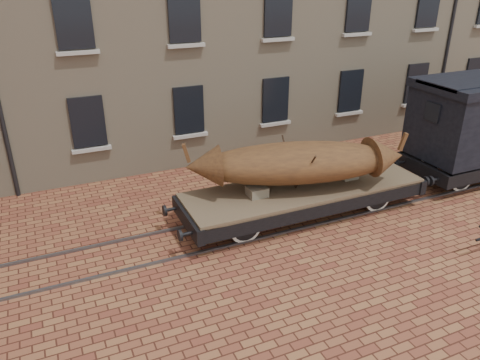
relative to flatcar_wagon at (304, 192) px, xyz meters
name	(u,v)px	position (x,y,z in m)	size (l,w,h in m)	color
ground	(319,211)	(0.61, 0.00, -0.77)	(90.00, 90.00, 0.00)	brown
rail_track	(319,210)	(0.61, 0.00, -0.74)	(30.00, 1.52, 0.06)	#59595E
flatcar_wagon	(304,192)	(0.00, 0.00, 0.00)	(8.18, 2.22, 1.24)	brown
iron_boat	(297,162)	(-0.28, 0.00, 1.00)	(6.44, 3.23, 1.56)	brown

